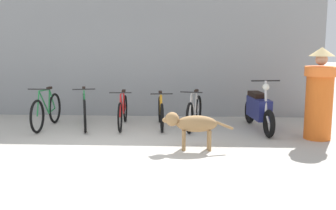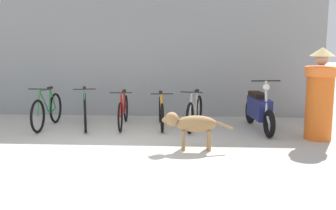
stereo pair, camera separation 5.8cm
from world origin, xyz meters
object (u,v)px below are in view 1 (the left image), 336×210
person_in_robes (319,94)px  motorcycle (259,109)px  bicycle_2 (123,111)px  bicycle_4 (194,112)px  bicycle_0 (47,111)px  bicycle_1 (85,111)px  bicycle_3 (161,112)px  stray_dog (192,124)px

person_in_robes → motorcycle: bearing=-0.8°
bicycle_2 → bicycle_4: bicycle_4 is taller
bicycle_0 → bicycle_4: 3.19m
bicycle_1 → bicycle_2: bearing=81.6°
bicycle_1 → bicycle_3: size_ratio=1.06×
motorcycle → bicycle_4: bearing=-101.5°
bicycle_3 → person_in_robes: 3.25m
bicycle_0 → stray_dog: size_ratio=1.39×
bicycle_2 → bicycle_4: size_ratio=1.04×
person_in_robes → bicycle_0: bearing=28.3°
bicycle_1 → stray_dog: (2.31, -1.70, 0.09)m
stray_dog → bicycle_4: bearing=-93.9°
bicycle_4 → motorcycle: motorcycle is taller
bicycle_3 → person_in_robes: bearing=67.0°
motorcycle → stray_dog: size_ratio=1.57×
bicycle_1 → motorcycle: bearing=73.5°
bicycle_4 → bicycle_2: bearing=-81.2°
bicycle_3 → stray_dog: bearing=13.6°
bicycle_0 → bicycle_3: 2.47m
bicycle_0 → bicycle_2: (1.62, 0.20, -0.03)m
bicycle_3 → bicycle_4: (0.73, -0.07, 0.02)m
bicycle_1 → bicycle_0: bearing=-98.4°
motorcycle → stray_dog: (-1.42, -1.63, 0.02)m
bicycle_1 → bicycle_2: bicycle_1 is taller
stray_dog → bicycle_3: bearing=-71.6°
bicycle_1 → stray_dog: 2.87m
motorcycle → person_in_robes: bearing=46.7°
bicycle_4 → bicycle_3: bearing=-84.4°
bicycle_4 → person_in_robes: bearing=81.6°
bicycle_0 → bicycle_1: size_ratio=0.99×
bicycle_1 → bicycle_3: bicycle_1 is taller
bicycle_3 → person_in_robes: person_in_robes is taller
bicycle_0 → bicycle_4: bearing=93.5°
stray_dog → person_in_robes: person_in_robes is taller
person_in_robes → bicycle_4: bearing=15.9°
bicycle_3 → person_in_robes: (3.07, -0.91, 0.55)m
motorcycle → stray_dog: motorcycle is taller
bicycle_0 → motorcycle: bearing=91.4°
stray_dog → motorcycle: bearing=-132.8°
bicycle_0 → person_in_robes: (5.53, -0.70, 0.51)m
bicycle_0 → bicycle_4: bicycle_0 is taller
bicycle_2 → motorcycle: 2.92m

